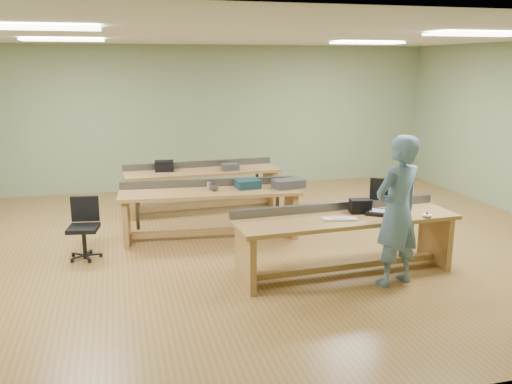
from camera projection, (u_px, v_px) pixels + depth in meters
floor at (248, 245)px, 8.04m from camera, size 10.00×10.00×0.00m
ceiling at (248, 35)px, 7.35m from camera, size 10.00×10.00×0.00m
wall_back at (203, 118)px, 11.46m from camera, size 10.00×0.04×3.00m
wall_front at (379, 223)px, 3.93m from camera, size 10.00×0.04×3.00m
fluor_panels at (248, 37)px, 7.35m from camera, size 6.20×3.50×0.03m
workbench_front at (345, 231)px, 6.85m from camera, size 2.89×0.90×0.86m
workbench_mid at (210, 203)px, 8.26m from camera, size 2.77×0.95×0.86m
workbench_back at (202, 181)px, 9.81m from camera, size 2.80×0.88×0.86m
person at (397, 211)px, 6.42m from camera, size 0.77×0.63×1.83m
laptop_base at (382, 213)px, 6.90m from camera, size 0.47×0.46×0.04m
laptop_screen at (384, 190)px, 6.97m from camera, size 0.31×0.22×0.29m
keyboard at (340, 219)px, 6.65m from camera, size 0.43×0.22×0.02m
trackball_mouse at (427, 215)px, 6.76m from camera, size 0.15×0.17×0.06m
camera_bag at (360, 206)px, 6.95m from camera, size 0.29×0.21×0.18m
task_chair at (85, 236)px, 7.45m from camera, size 0.52×0.52×0.84m
parts_bin_teal at (248, 184)px, 8.34m from camera, size 0.38×0.30×0.13m
parts_bin_grey at (288, 183)px, 8.37m from camera, size 0.50×0.36×0.13m
mug at (214, 187)px, 8.15m from camera, size 0.18×0.18×0.11m
drinks_can at (209, 186)px, 8.23m from camera, size 0.07×0.07×0.12m
storage_box_back at (164, 166)px, 9.63m from camera, size 0.35×0.26×0.19m
tray_back at (230, 167)px, 9.72m from camera, size 0.31×0.24×0.12m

